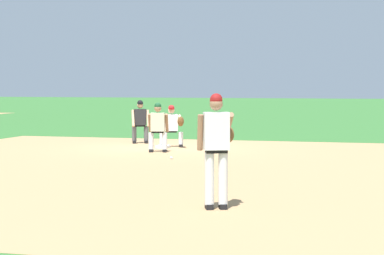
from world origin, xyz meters
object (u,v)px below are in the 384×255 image
object	(u,v)px
first_base_bag	(163,147)
baserunner	(158,125)
baseball	(171,158)
umpire	(140,120)
pitcher	(217,143)
first_baseman	(172,124)

from	to	relation	value
first_base_bag	baserunner	size ratio (longest dim) A/B	0.26
first_base_bag	baseball	bearing A→B (deg)	-158.41
umpire	first_base_bag	bearing A→B (deg)	-139.91
pitcher	baserunner	distance (m)	10.04
baserunner	umpire	size ratio (longest dim) A/B	1.00
first_base_bag	baseball	world-z (taller)	first_base_bag
baseball	first_baseman	distance (m)	3.75
first_baseman	baseball	bearing A→B (deg)	-163.12
baseball	first_baseman	xyz separation A→B (m)	(3.53, 1.07, 0.69)
first_baseman	baserunner	distance (m)	1.72
first_baseman	umpire	bearing A→B (deg)	50.97
baseball	umpire	xyz separation A→B (m)	(4.75, 2.57, 0.76)
first_base_bag	pitcher	xyz separation A→B (m)	(-10.58, -4.32, 1.01)
first_base_bag	baseball	distance (m)	3.43
pitcher	first_baseman	world-z (taller)	pitcher
first_base_bag	baserunner	world-z (taller)	baserunner
umpire	pitcher	bearing A→B (deg)	-155.11
first_baseman	baserunner	bearing A→B (deg)	-176.84
baseball	first_baseman	size ratio (longest dim) A/B	0.06
baserunner	pitcher	bearing A→B (deg)	-156.31
baseball	umpire	size ratio (longest dim) A/B	0.05
first_base_bag	umpire	bearing A→B (deg)	40.09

